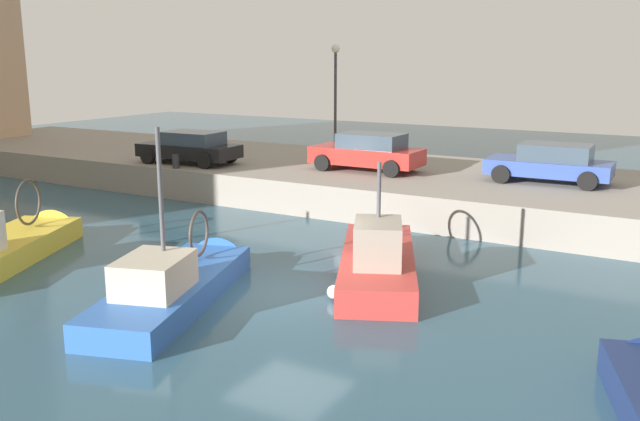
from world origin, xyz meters
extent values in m
plane|color=#2D5166|center=(0.00, 0.00, 0.00)|extent=(80.00, 80.00, 0.00)
cube|color=gray|center=(11.50, 0.00, 0.60)|extent=(9.00, 56.00, 1.20)
cube|color=#2D60B7|center=(-1.84, 1.98, 0.00)|extent=(6.25, 3.55, 1.17)
cone|color=#2D60B7|center=(1.34, 3.01, 0.00)|extent=(1.35, 1.81, 1.61)
cube|color=#896B4C|center=(-1.84, 1.98, 0.53)|extent=(5.97, 3.34, 0.08)
cube|color=#B7AD99|center=(-2.69, 1.71, 0.97)|extent=(2.05, 1.79, 0.80)
cylinder|color=#4C4C51|center=(-2.20, 1.87, 2.31)|extent=(0.10, 0.10, 3.56)
torus|color=#3F3833|center=(-0.24, 2.50, 1.23)|extent=(1.16, 0.44, 1.19)
sphere|color=white|center=(-3.85, 2.36, 0.18)|extent=(0.32, 0.32, 0.32)
cube|color=gold|center=(-1.88, 8.18, 0.00)|extent=(6.34, 4.18, 1.25)
cone|color=gold|center=(1.23, 9.55, 0.00)|extent=(1.51, 1.92, 1.70)
torus|color=#3F3833|center=(-0.32, 8.87, 1.35)|extent=(1.28, 0.62, 1.37)
cube|color=#BC3833|center=(2.22, -1.27, 0.00)|extent=(6.13, 4.12, 1.35)
cone|color=#BC3833|center=(5.22, 0.11, 0.00)|extent=(1.50, 1.85, 1.63)
cube|color=#9E7A51|center=(2.22, -1.27, 0.61)|extent=(5.86, 3.89, 0.08)
cube|color=gray|center=(1.33, -1.68, 1.18)|extent=(1.94, 1.69, 1.06)
cylinder|color=#4C4C51|center=(1.77, -1.48, 1.84)|extent=(0.10, 0.10, 2.46)
torus|color=#3F3833|center=(3.72, -0.58, 1.40)|extent=(1.27, 0.64, 1.36)
sphere|color=white|center=(0.19, -1.12, 0.20)|extent=(0.32, 0.32, 0.32)
cube|color=#334C9E|center=(11.52, -3.43, 1.73)|extent=(1.93, 4.25, 0.52)
cube|color=#384756|center=(11.52, -3.64, 2.28)|extent=(1.66, 2.40, 0.58)
cylinder|color=black|center=(10.57, -2.03, 1.52)|extent=(0.24, 0.65, 0.64)
cylinder|color=black|center=(12.38, -1.98, 1.52)|extent=(0.24, 0.65, 0.64)
cylinder|color=black|center=(10.66, -4.88, 1.52)|extent=(0.24, 0.65, 0.64)
cylinder|color=black|center=(12.46, -4.83, 1.52)|extent=(0.24, 0.65, 0.64)
cube|color=black|center=(8.62, 10.41, 1.74)|extent=(2.01, 4.30, 0.53)
cube|color=#384756|center=(8.63, 10.20, 2.26)|extent=(1.69, 2.44, 0.52)
cylinder|color=black|center=(7.65, 11.78, 1.52)|extent=(0.26, 0.65, 0.64)
cylinder|color=black|center=(9.42, 11.89, 1.52)|extent=(0.26, 0.65, 0.64)
cylinder|color=black|center=(7.82, 8.93, 1.52)|extent=(0.26, 0.65, 0.64)
cylinder|color=black|center=(9.59, 9.03, 1.52)|extent=(0.26, 0.65, 0.64)
cube|color=red|center=(10.60, 3.22, 1.79)|extent=(1.76, 4.27, 0.63)
cube|color=#384756|center=(10.60, 3.00, 2.38)|extent=(1.55, 2.39, 0.55)
cylinder|color=black|center=(9.72, 4.67, 1.52)|extent=(0.22, 0.64, 0.64)
cylinder|color=black|center=(11.47, 4.67, 1.52)|extent=(0.22, 0.64, 0.64)
cylinder|color=black|center=(9.72, 1.76, 1.52)|extent=(0.22, 0.64, 0.64)
cylinder|color=black|center=(11.48, 1.77, 1.52)|extent=(0.22, 0.64, 0.64)
cylinder|color=#2D2D33|center=(7.35, 10.00, 1.48)|extent=(0.28, 0.28, 0.55)
cylinder|color=#38383D|center=(13.00, 5.92, 3.45)|extent=(0.12, 0.12, 4.50)
sphere|color=#F2EACC|center=(13.00, 5.92, 5.85)|extent=(0.36, 0.36, 0.36)
camera|label=1|loc=(-13.08, -8.44, 5.57)|focal=38.60mm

